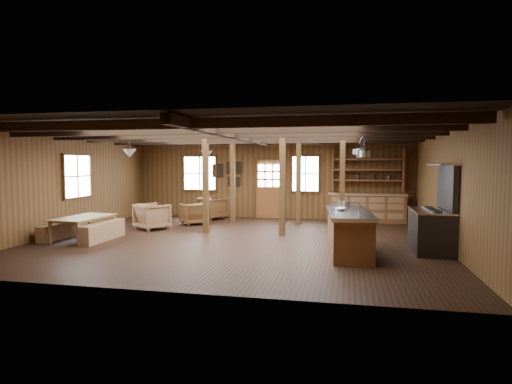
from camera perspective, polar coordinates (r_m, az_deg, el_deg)
room at (r=10.94m, az=-2.45°, el=0.80°), size 10.04×9.04×2.84m
ceiling_joists at (r=11.11m, az=-2.24°, el=7.46°), size 9.80×8.82×0.18m
timber_posts at (r=12.86m, az=2.12°, el=1.28°), size 3.95×2.35×2.80m
back_door at (r=15.31m, az=1.73°, el=-0.23°), size 1.02×0.08×2.15m
window_back_left at (r=15.95m, az=-7.49°, el=2.49°), size 1.32×0.06×1.32m
window_back_right at (r=15.10m, az=6.60°, el=2.42°), size 1.02×0.06×1.32m
window_left at (r=13.49m, az=-22.75°, el=1.95°), size 0.14×1.24×1.32m
notice_boards at (r=15.61m, az=-3.68°, el=2.63°), size 1.08×0.03×0.90m
back_counter at (r=14.86m, az=14.57°, el=-1.57°), size 2.55×0.60×2.45m
pendant_lamps at (r=12.60m, az=-11.30°, el=5.02°), size 1.86×2.36×0.66m
pot_rack at (r=10.82m, az=13.92°, el=5.12°), size 0.38×3.00×0.46m
kitchen_island at (r=9.62m, az=12.25°, el=-5.25°), size 1.10×2.57×1.20m
step_stool at (r=10.39m, az=13.40°, el=-6.17°), size 0.47×0.36×0.39m
commercial_range at (r=10.39m, az=22.60°, el=-3.88°), size 0.83×1.61×1.99m
dining_table at (r=11.98m, az=-21.82°, el=-4.50°), size 1.02×1.74×0.60m
bench_wall at (r=12.42m, az=-24.70°, el=-4.73°), size 0.28×1.48×0.41m
bench_aisle at (r=11.72m, az=-19.78°, el=-4.97°), size 0.32×1.68×0.46m
armchair_a at (r=13.96m, az=-8.31°, el=-2.88°), size 1.06×1.06×0.70m
armchair_b at (r=15.19m, az=-5.83°, el=-2.15°), size 1.16×1.16×0.77m
armchair_c at (r=13.17m, az=-13.66°, el=-3.17°), size 1.17×1.18×0.78m
counter_pot at (r=10.20m, az=11.71°, el=-1.62°), size 0.29×0.29×0.17m
bowl at (r=9.61m, az=11.16°, el=-2.27°), size 0.30×0.30×0.07m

